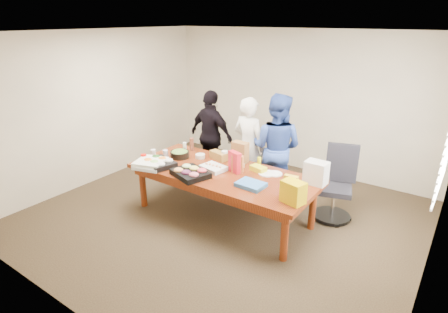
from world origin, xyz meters
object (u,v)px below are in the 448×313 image
Objects in this scene: office_chair at (335,186)px; sheet_cake at (213,168)px; conference_table at (223,194)px; person_center at (249,146)px; salad_bowl at (180,154)px; person_right at (276,148)px.

office_chair is 1.82m from sheet_cake.
conference_table is 7.74× the size of sheet_cake.
office_chair is at bearing -175.22° from person_center.
person_center is at bearing 48.04° from salad_bowl.
salad_bowl is (-0.76, 0.11, 0.02)m from sheet_cake.
person_center reaches higher than sheet_cake.
sheet_cake is at bearing -171.04° from conference_table.
conference_table is at bearing -5.44° from salad_bowl.
salad_bowl is (-0.91, 0.09, 0.42)m from conference_table.
person_center is at bearing 98.76° from sheet_cake.
conference_table is at bearing -164.56° from office_chair.
person_right reaches higher than conference_table.
person_right reaches higher than person_center.
salad_bowl reaches higher than conference_table.
sheet_cake reaches higher than conference_table.
office_chair reaches higher than conference_table.
person_center reaches higher than salad_bowl.
conference_table is 1.20m from person_right.
salad_bowl is (-2.31, -0.81, 0.25)m from office_chair.
conference_table is 1.07m from person_center.
person_right is (0.34, 1.03, 0.52)m from conference_table.
person_right is (-1.06, 0.13, 0.34)m from office_chair.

